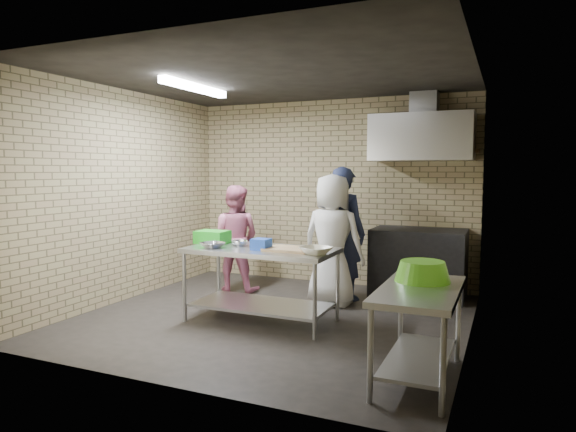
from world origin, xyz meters
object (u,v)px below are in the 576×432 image
Objects in this scene: woman_pink at (235,238)px; prep_table at (261,285)px; blue_tub at (261,244)px; stove at (418,263)px; green_basin at (422,271)px; woman_white at (332,240)px; man_navy at (343,233)px; side_counter at (419,334)px; green_crate at (212,237)px; bottle_green at (459,144)px; bottle_red at (428,143)px.

prep_table is at bearing 123.03° from woman_pink.
stove is at bearing 54.40° from blue_tub.
woman_white reaches higher than green_basin.
man_navy reaches higher than woman_white.
side_counter is 0.74× the size of woman_white.
blue_tub is (0.75, -0.22, -0.01)m from green_crate.
bottle_green is (0.02, 2.74, 1.18)m from green_basin.
prep_table is at bearing 116.57° from blue_tub.
woman_white is at bearing 98.32° from man_navy.
green_basin is at bearing -80.24° from stove.
stove is (-0.45, 2.75, 0.08)m from side_counter.
blue_tub is at bearing -16.35° from green_crate.
side_counter is 2.79m from stove.
woman_pink reaches higher than green_crate.
woman_pink is at bearing 143.87° from side_counter.
woman_pink reaches higher than green_basin.
woman_white reaches higher than stove.
woman_white is (1.20, 0.87, -0.08)m from green_crate.
woman_white reaches higher than woman_pink.
woman_pink is at bearing 105.31° from green_crate.
bottle_green reaches higher than side_counter.
blue_tub reaches higher than prep_table.
stove is 0.70× the size of man_navy.
stove is 0.82× the size of woman_pink.
green_basin is at bearing 138.20° from man_navy.
stove is 2.50m from woman_pink.
blue_tub is at bearing -125.60° from stove.
side_counter is at bearing -24.83° from blue_tub.
green_crate reaches higher than stove.
green_crate is at bearing 40.87° from woman_white.
prep_table is at bearing 153.26° from side_counter.
bottle_red is 0.40m from bottle_green.
bottle_red is at bearing 97.62° from side_counter.
blue_tub is at bearing -63.43° from prep_table.
side_counter is 2.06m from blue_tub.
prep_table is at bearing -9.73° from green_crate.
prep_table is 1.48m from man_navy.
woman_pink is (-2.83, 1.83, -0.10)m from green_basin.
green_crate is 2.02× the size of bottle_red.
bottle_green is at bearing 36.93° from green_crate.
woman_white is (0.50, 0.99, 0.41)m from prep_table.
prep_table is 0.48m from blue_tub.
prep_table is 1.53m from woman_pink.
bottle_green is at bearing 47.66° from prep_table.
side_counter is 3.30× the size of green_crate.
stove reaches higher than side_counter.
woman_white is (-1.35, 1.68, -0.02)m from green_basin.
bottle_red reaches higher than woman_pink.
green_crate is (-2.57, 1.06, 0.52)m from side_counter.
green_basin is 0.31× the size of woman_pink.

